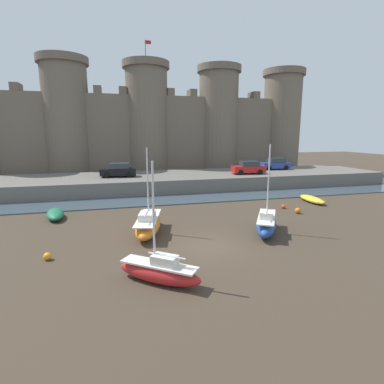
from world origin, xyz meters
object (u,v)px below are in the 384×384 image
at_px(car_quay_east, 275,164).
at_px(mooring_buoy_mid_mud, 284,206).
at_px(rowboat_foreground_right, 312,199).
at_px(sailboat_foreground_centre, 148,224).
at_px(mooring_buoy_off_centre, 47,256).
at_px(rowboat_near_channel_left, 55,214).
at_px(sailboat_near_channel_right, 266,223).
at_px(car_quay_west, 119,170).
at_px(sailboat_midflat_centre, 159,271).
at_px(mooring_buoy_near_channel, 298,211).
at_px(car_quay_centre_east, 249,168).

bearing_deg(car_quay_east, mooring_buoy_mid_mud, -117.17).
bearing_deg(mooring_buoy_mid_mud, rowboat_foreground_right, 21.07).
relative_size(sailboat_foreground_centre, mooring_buoy_mid_mud, 15.34).
relative_size(sailboat_foreground_centre, mooring_buoy_off_centre, 13.94).
bearing_deg(rowboat_near_channel_left, car_quay_east, 25.89).
relative_size(rowboat_foreground_right, mooring_buoy_mid_mud, 10.05).
relative_size(sailboat_near_channel_right, car_quay_west, 1.43).
relative_size(sailboat_midflat_centre, mooring_buoy_near_channel, 11.19).
distance_m(sailboat_midflat_centre, mooring_buoy_mid_mud, 16.85).
bearing_deg(car_quay_east, sailboat_near_channel_right, -121.21).
relative_size(mooring_buoy_mid_mud, mooring_buoy_off_centre, 0.91).
xyz_separation_m(sailboat_midflat_centre, car_quay_west, (-1.26, 23.64, 1.86)).
bearing_deg(car_quay_centre_east, sailboat_midflat_centre, -123.58).
height_order(mooring_buoy_near_channel, car_quay_centre_east, car_quay_centre_east).
relative_size(rowboat_near_channel_left, car_quay_west, 0.83).
distance_m(sailboat_near_channel_right, car_quay_west, 20.89).
distance_m(rowboat_foreground_right, sailboat_foreground_centre, 17.62).
height_order(mooring_buoy_mid_mud, car_quay_east, car_quay_east).
bearing_deg(car_quay_west, mooring_buoy_mid_mud, -42.12).
xyz_separation_m(sailboat_near_channel_right, car_quay_centre_east, (6.71, 17.19, 1.73)).
bearing_deg(sailboat_near_channel_right, car_quay_centre_east, 68.69).
distance_m(rowboat_near_channel_left, sailboat_foreground_centre, 8.78).
height_order(rowboat_foreground_right, mooring_buoy_near_channel, rowboat_foreground_right).
distance_m(sailboat_midflat_centre, car_quay_east, 32.89).
height_order(mooring_buoy_mid_mud, car_quay_centre_east, car_quay_centre_east).
bearing_deg(mooring_buoy_off_centre, mooring_buoy_mid_mud, 20.42).
bearing_deg(car_quay_centre_east, mooring_buoy_mid_mud, -99.09).
xyz_separation_m(sailboat_foreground_centre, car_quay_west, (-1.55, 16.71, 1.76)).
xyz_separation_m(sailboat_near_channel_right, mooring_buoy_off_centre, (-13.48, -1.04, -0.48)).
xyz_separation_m(mooring_buoy_near_channel, car_quay_centre_east, (1.60, 13.24, 2.17)).
distance_m(mooring_buoy_off_centre, car_quay_east, 33.88).
relative_size(sailboat_midflat_centre, car_quay_west, 1.32).
height_order(mooring_buoy_near_channel, mooring_buoy_off_centre, mooring_buoy_near_channel).
bearing_deg(car_quay_west, rowboat_near_channel_left, -115.13).
bearing_deg(mooring_buoy_mid_mud, sailboat_near_channel_right, -130.10).
bearing_deg(rowboat_foreground_right, sailboat_midflat_centre, -143.94).
bearing_deg(sailboat_foreground_centre, car_quay_east, 42.74).
bearing_deg(mooring_buoy_near_channel, mooring_buoy_off_centre, -164.98).
xyz_separation_m(rowboat_near_channel_left, car_quay_east, (27.00, 13.11, 2.05)).
relative_size(mooring_buoy_mid_mud, car_quay_east, 0.09).
distance_m(mooring_buoy_near_channel, car_quay_east, 18.36).
bearing_deg(sailboat_midflat_centre, mooring_buoy_mid_mud, 39.94).
height_order(sailboat_foreground_centre, sailboat_midflat_centre, sailboat_foreground_centre).
height_order(car_quay_centre_east, car_quay_west, same).
distance_m(rowboat_foreground_right, sailboat_near_channel_right, 11.65).
bearing_deg(car_quay_east, mooring_buoy_near_channel, -113.88).
relative_size(sailboat_midflat_centre, car_quay_east, 1.32).
height_order(sailboat_near_channel_right, sailboat_foreground_centre, sailboat_near_channel_right).
bearing_deg(sailboat_midflat_centre, sailboat_foreground_centre, 87.62).
bearing_deg(car_quay_centre_east, sailboat_near_channel_right, -111.31).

